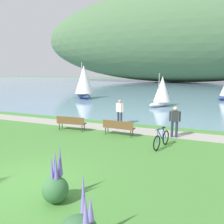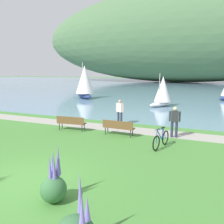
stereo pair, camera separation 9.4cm
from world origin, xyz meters
name	(u,v)px [view 1 (the left image)]	position (x,y,z in m)	size (l,w,h in m)	color
ground_plane	(25,182)	(0.00, 0.00, 0.00)	(200.00, 200.00, 0.00)	#478438
bay_water	(179,86)	(0.00, 49.36, 0.02)	(180.00, 80.00, 0.04)	#6B8EA8
distant_hillside	(178,36)	(-2.39, 65.30, 13.41)	(87.26, 28.00, 26.73)	#4C7047
shoreline_path	(112,128)	(0.00, 7.65, 0.01)	(60.00, 1.50, 0.01)	#A39E93
park_bench_near_camera	(71,122)	(-2.07, 6.18, 0.52)	(1.84, 0.64, 0.88)	brown
park_bench_further_along	(118,127)	(1.00, 6.24, 0.52)	(1.81, 0.54, 0.88)	brown
bicycle_leaning_near_bench	(161,139)	(3.59, 5.14, 0.40)	(0.48, 1.73, 1.01)	black
person_at_shoreline	(120,111)	(0.19, 8.66, 0.98)	(0.59, 0.31, 1.71)	#282D47
person_on_the_grass	(175,120)	(3.95, 7.05, 0.98)	(0.60, 0.28, 1.71)	#282D47
echium_bush_closest_to_camera	(56,186)	(1.62, -0.51, 0.46)	(0.74, 0.74, 1.64)	#386B3D
sailboat_nearest_to_shore	(84,82)	(-8.82, 20.07, 2.19)	(3.75, 3.50, 4.56)	navy
sailboat_mid_bay	(162,91)	(1.48, 17.38, 1.59)	(2.39, 2.79, 3.30)	white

